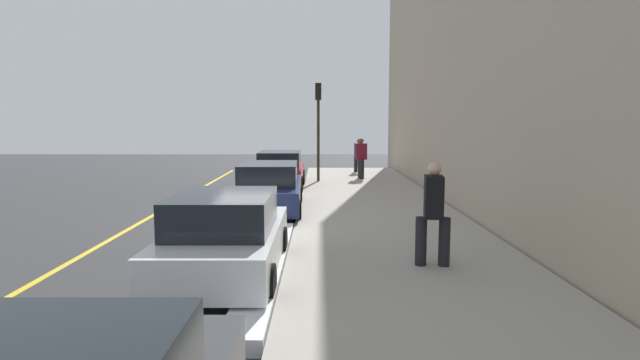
{
  "coord_description": "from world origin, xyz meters",
  "views": [
    {
      "loc": [
        -14.28,
        -1.64,
        2.72
      ],
      "look_at": [
        -1.53,
        -1.64,
        1.25
      ],
      "focal_mm": 28.84,
      "sensor_mm": 36.0,
      "label": 1
    }
  ],
  "objects_px": {
    "parked_car_white": "(226,237)",
    "pedestrian_blue_coat": "(359,154)",
    "pedestrian_black_coat": "(433,211)",
    "pedestrian_burgundy_coat": "(361,157)",
    "parked_car_red": "(280,170)",
    "traffic_light_pole": "(318,115)",
    "parked_car_navy": "(269,188)"
  },
  "relations": [
    {
      "from": "traffic_light_pole",
      "to": "parked_car_white",
      "type": "bearing_deg",
      "value": 173.45
    },
    {
      "from": "pedestrian_blue_coat",
      "to": "traffic_light_pole",
      "type": "height_order",
      "value": "traffic_light_pole"
    },
    {
      "from": "parked_car_red",
      "to": "pedestrian_burgundy_coat",
      "type": "distance_m",
      "value": 4.17
    },
    {
      "from": "parked_car_navy",
      "to": "pedestrian_blue_coat",
      "type": "height_order",
      "value": "pedestrian_blue_coat"
    },
    {
      "from": "parked_car_red",
      "to": "pedestrian_blue_coat",
      "type": "bearing_deg",
      "value": -34.51
    },
    {
      "from": "parked_car_red",
      "to": "traffic_light_pole",
      "type": "height_order",
      "value": "traffic_light_pole"
    },
    {
      "from": "parked_car_red",
      "to": "pedestrian_burgundy_coat",
      "type": "bearing_deg",
      "value": -56.0
    },
    {
      "from": "pedestrian_black_coat",
      "to": "pedestrian_burgundy_coat",
      "type": "bearing_deg",
      "value": 0.67
    },
    {
      "from": "pedestrian_burgundy_coat",
      "to": "pedestrian_blue_coat",
      "type": "xyz_separation_m",
      "value": [
        2.86,
        -0.12,
        -0.07
      ]
    },
    {
      "from": "parked_car_navy",
      "to": "traffic_light_pole",
      "type": "xyz_separation_m",
      "value": [
        7.09,
        -1.41,
        2.22
      ]
    },
    {
      "from": "parked_car_navy",
      "to": "traffic_light_pole",
      "type": "height_order",
      "value": "traffic_light_pole"
    },
    {
      "from": "parked_car_navy",
      "to": "pedestrian_burgundy_coat",
      "type": "distance_m",
      "value": 8.74
    },
    {
      "from": "pedestrian_black_coat",
      "to": "pedestrian_burgundy_coat",
      "type": "relative_size",
      "value": 1.02
    },
    {
      "from": "pedestrian_burgundy_coat",
      "to": "traffic_light_pole",
      "type": "height_order",
      "value": "traffic_light_pole"
    },
    {
      "from": "pedestrian_black_coat",
      "to": "traffic_light_pole",
      "type": "relative_size",
      "value": 0.45
    },
    {
      "from": "parked_car_white",
      "to": "pedestrian_blue_coat",
      "type": "bearing_deg",
      "value": -11.7
    },
    {
      "from": "parked_car_red",
      "to": "traffic_light_pole",
      "type": "bearing_deg",
      "value": -48.86
    },
    {
      "from": "pedestrian_blue_coat",
      "to": "traffic_light_pole",
      "type": "xyz_separation_m",
      "value": [
        -3.85,
        2.03,
        1.93
      ]
    },
    {
      "from": "pedestrian_blue_coat",
      "to": "parked_car_red",
      "type": "bearing_deg",
      "value": 145.49
    },
    {
      "from": "parked_car_navy",
      "to": "parked_car_red",
      "type": "height_order",
      "value": "same"
    },
    {
      "from": "parked_car_red",
      "to": "pedestrian_burgundy_coat",
      "type": "height_order",
      "value": "pedestrian_burgundy_coat"
    },
    {
      "from": "parked_car_white",
      "to": "pedestrian_black_coat",
      "type": "bearing_deg",
      "value": -84.24
    },
    {
      "from": "pedestrian_blue_coat",
      "to": "traffic_light_pole",
      "type": "bearing_deg",
      "value": 152.14
    },
    {
      "from": "parked_car_red",
      "to": "pedestrian_burgundy_coat",
      "type": "xyz_separation_m",
      "value": [
        2.32,
        -3.44,
        0.36
      ]
    },
    {
      "from": "parked_car_navy",
      "to": "pedestrian_black_coat",
      "type": "distance_m",
      "value": 6.9
    },
    {
      "from": "pedestrian_burgundy_coat",
      "to": "pedestrian_blue_coat",
      "type": "bearing_deg",
      "value": -2.42
    },
    {
      "from": "traffic_light_pole",
      "to": "pedestrian_black_coat",
      "type": "bearing_deg",
      "value": -170.94
    },
    {
      "from": "parked_car_navy",
      "to": "pedestrian_burgundy_coat",
      "type": "bearing_deg",
      "value": -22.38
    },
    {
      "from": "parked_car_white",
      "to": "pedestrian_blue_coat",
      "type": "xyz_separation_m",
      "value": [
        17.23,
        -3.57,
        0.29
      ]
    },
    {
      "from": "parked_car_navy",
      "to": "pedestrian_black_coat",
      "type": "xyz_separation_m",
      "value": [
        -5.94,
        -3.49,
        0.38
      ]
    },
    {
      "from": "pedestrian_black_coat",
      "to": "traffic_light_pole",
      "type": "bearing_deg",
      "value": 9.06
    },
    {
      "from": "parked_car_white",
      "to": "pedestrian_blue_coat",
      "type": "relative_size",
      "value": 2.52
    }
  ]
}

